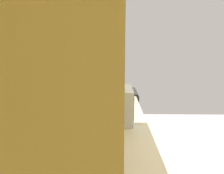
% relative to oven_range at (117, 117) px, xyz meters
% --- Properties ---
extents(wall_back, '(4.25, 0.12, 2.62)m').
position_rel_oven_range_xyz_m(wall_back, '(-1.69, 0.39, 0.85)').
color(wall_back, '#EEC77D').
rests_on(wall_back, ground_plane).
extents(upper_cabinets, '(2.60, 0.31, 0.63)m').
position_rel_oven_range_xyz_m(upper_cabinets, '(-2.03, 0.17, 1.32)').
color(upper_cabinets, '#C9BC6B').
extents(oven_range, '(0.64, 0.67, 1.06)m').
position_rel_oven_range_xyz_m(oven_range, '(0.00, 0.00, 0.00)').
color(oven_range, black).
rests_on(oven_range, ground_plane).
extents(microwave, '(0.48, 0.38, 0.33)m').
position_rel_oven_range_xyz_m(microwave, '(-1.40, 0.05, 0.59)').
color(microwave, '#B7BABF').
rests_on(microwave, counter_run).
extents(bowl, '(0.19, 0.19, 0.05)m').
position_rel_oven_range_xyz_m(bowl, '(-0.62, -0.06, 0.45)').
color(bowl, silver).
rests_on(bowl, counter_run).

